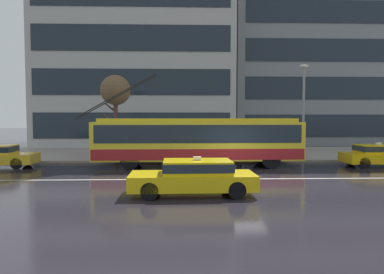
{
  "coord_description": "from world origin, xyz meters",
  "views": [
    {
      "loc": [
        -2.88,
        -17.05,
        2.8
      ],
      "look_at": [
        -2.2,
        3.91,
        1.65
      ],
      "focal_mm": 32.82,
      "sensor_mm": 36.0,
      "label": 1
    }
  ],
  "objects_px": {
    "pedestrian_approaching_curb": "(241,133)",
    "street_tree_bare": "(115,92)",
    "pedestrian_at_shelter": "(258,133)",
    "taxi_oncoming_near": "(194,176)",
    "taxi_ahead_of_bus": "(380,154)",
    "bus_shelter": "(154,128)",
    "pedestrian_waiting_by_pole": "(184,132)",
    "street_lamp": "(304,102)",
    "trolleybus": "(198,140)",
    "pedestrian_walking_past": "(269,135)"
  },
  "relations": [
    {
      "from": "taxi_oncoming_near",
      "to": "street_lamp",
      "type": "xyz_separation_m",
      "value": [
        7.57,
        10.18,
        3.11
      ]
    },
    {
      "from": "bus_shelter",
      "to": "taxi_ahead_of_bus",
      "type": "bearing_deg",
      "value": -15.63
    },
    {
      "from": "trolleybus",
      "to": "pedestrian_waiting_by_pole",
      "type": "distance_m",
      "value": 4.46
    },
    {
      "from": "taxi_oncoming_near",
      "to": "street_lamp",
      "type": "distance_m",
      "value": 13.06
    },
    {
      "from": "bus_shelter",
      "to": "pedestrian_walking_past",
      "type": "bearing_deg",
      "value": -7.48
    },
    {
      "from": "pedestrian_approaching_curb",
      "to": "street_tree_bare",
      "type": "bearing_deg",
      "value": 173.47
    },
    {
      "from": "taxi_ahead_of_bus",
      "to": "pedestrian_walking_past",
      "type": "height_order",
      "value": "pedestrian_walking_past"
    },
    {
      "from": "pedestrian_walking_past",
      "to": "street_tree_bare",
      "type": "bearing_deg",
      "value": 168.66
    },
    {
      "from": "pedestrian_at_shelter",
      "to": "pedestrian_walking_past",
      "type": "xyz_separation_m",
      "value": [
        0.46,
        -1.04,
        -0.09
      ]
    },
    {
      "from": "taxi_oncoming_near",
      "to": "pedestrian_at_shelter",
      "type": "height_order",
      "value": "pedestrian_at_shelter"
    },
    {
      "from": "taxi_ahead_of_bus",
      "to": "pedestrian_at_shelter",
      "type": "bearing_deg",
      "value": 148.91
    },
    {
      "from": "bus_shelter",
      "to": "street_lamp",
      "type": "relative_size",
      "value": 0.68
    },
    {
      "from": "taxi_ahead_of_bus",
      "to": "pedestrian_waiting_by_pole",
      "type": "relative_size",
      "value": 2.1
    },
    {
      "from": "pedestrian_walking_past",
      "to": "street_lamp",
      "type": "relative_size",
      "value": 0.32
    },
    {
      "from": "taxi_oncoming_near",
      "to": "bus_shelter",
      "type": "relative_size",
      "value": 1.1
    },
    {
      "from": "taxi_oncoming_near",
      "to": "trolleybus",
      "type": "bearing_deg",
      "value": 86.22
    },
    {
      "from": "taxi_oncoming_near",
      "to": "pedestrian_walking_past",
      "type": "distance_m",
      "value": 11.14
    },
    {
      "from": "pedestrian_waiting_by_pole",
      "to": "street_tree_bare",
      "type": "xyz_separation_m",
      "value": [
        -4.75,
        -0.08,
        2.8
      ]
    },
    {
      "from": "pedestrian_walking_past",
      "to": "street_lamp",
      "type": "height_order",
      "value": "street_lamp"
    },
    {
      "from": "taxi_oncoming_near",
      "to": "bus_shelter",
      "type": "distance_m",
      "value": 11.1
    },
    {
      "from": "trolleybus",
      "to": "taxi_ahead_of_bus",
      "type": "xyz_separation_m",
      "value": [
        10.49,
        -0.46,
        -0.83
      ]
    },
    {
      "from": "street_tree_bare",
      "to": "pedestrian_approaching_curb",
      "type": "bearing_deg",
      "value": -6.53
    },
    {
      "from": "trolleybus",
      "to": "pedestrian_at_shelter",
      "type": "xyz_separation_m",
      "value": [
        4.25,
        3.3,
        0.27
      ]
    },
    {
      "from": "pedestrian_approaching_curb",
      "to": "street_tree_bare",
      "type": "relative_size",
      "value": 0.35
    },
    {
      "from": "pedestrian_at_shelter",
      "to": "pedestrian_waiting_by_pole",
      "type": "xyz_separation_m",
      "value": [
        -4.99,
        1.09,
        -0.0
      ]
    },
    {
      "from": "pedestrian_at_shelter",
      "to": "taxi_oncoming_near",
      "type": "bearing_deg",
      "value": -113.64
    },
    {
      "from": "taxi_ahead_of_bus",
      "to": "street_lamp",
      "type": "distance_m",
      "value": 5.56
    },
    {
      "from": "bus_shelter",
      "to": "pedestrian_at_shelter",
      "type": "relative_size",
      "value": 2.04
    },
    {
      "from": "taxi_ahead_of_bus",
      "to": "pedestrian_waiting_by_pole",
      "type": "height_order",
      "value": "pedestrian_waiting_by_pole"
    },
    {
      "from": "street_lamp",
      "to": "street_tree_bare",
      "type": "height_order",
      "value": "street_lamp"
    },
    {
      "from": "bus_shelter",
      "to": "street_tree_bare",
      "type": "height_order",
      "value": "street_tree_bare"
    },
    {
      "from": "pedestrian_walking_past",
      "to": "pedestrian_waiting_by_pole",
      "type": "height_order",
      "value": "pedestrian_waiting_by_pole"
    },
    {
      "from": "pedestrian_approaching_curb",
      "to": "pedestrian_at_shelter",
      "type": "bearing_deg",
      "value": -1.09
    },
    {
      "from": "pedestrian_at_shelter",
      "to": "pedestrian_walking_past",
      "type": "height_order",
      "value": "pedestrian_at_shelter"
    },
    {
      "from": "trolleybus",
      "to": "street_tree_bare",
      "type": "distance_m",
      "value": 7.63
    },
    {
      "from": "pedestrian_at_shelter",
      "to": "street_lamp",
      "type": "bearing_deg",
      "value": -13.1
    },
    {
      "from": "taxi_oncoming_near",
      "to": "street_tree_bare",
      "type": "bearing_deg",
      "value": 112.86
    },
    {
      "from": "trolleybus",
      "to": "pedestrian_waiting_by_pole",
      "type": "bearing_deg",
      "value": 99.6
    },
    {
      "from": "taxi_oncoming_near",
      "to": "taxi_ahead_of_bus",
      "type": "bearing_deg",
      "value": 32.78
    },
    {
      "from": "trolleybus",
      "to": "pedestrian_walking_past",
      "type": "relative_size",
      "value": 6.6
    },
    {
      "from": "street_lamp",
      "to": "taxi_ahead_of_bus",
      "type": "bearing_deg",
      "value": -42.33
    },
    {
      "from": "taxi_oncoming_near",
      "to": "street_tree_bare",
      "type": "distance_m",
      "value": 13.43
    },
    {
      "from": "street_lamp",
      "to": "pedestrian_waiting_by_pole",
      "type": "bearing_deg",
      "value": 167.42
    },
    {
      "from": "trolleybus",
      "to": "street_lamp",
      "type": "bearing_deg",
      "value": 20.49
    },
    {
      "from": "pedestrian_at_shelter",
      "to": "taxi_ahead_of_bus",
      "type": "bearing_deg",
      "value": -31.09
    },
    {
      "from": "taxi_ahead_of_bus",
      "to": "bus_shelter",
      "type": "bearing_deg",
      "value": 164.37
    },
    {
      "from": "taxi_ahead_of_bus",
      "to": "bus_shelter",
      "type": "xyz_separation_m",
      "value": [
        -13.24,
        3.7,
        1.41
      ]
    },
    {
      "from": "bus_shelter",
      "to": "street_tree_bare",
      "type": "xyz_separation_m",
      "value": [
        -2.74,
        1.06,
        2.49
      ]
    },
    {
      "from": "bus_shelter",
      "to": "taxi_oncoming_near",
      "type": "bearing_deg",
      "value": -78.17
    },
    {
      "from": "taxi_oncoming_near",
      "to": "street_lamp",
      "type": "height_order",
      "value": "street_lamp"
    }
  ]
}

